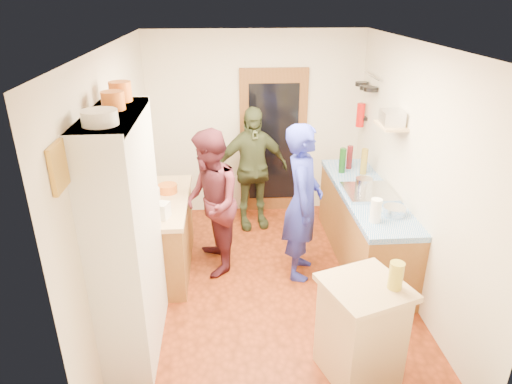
{
  "coord_description": "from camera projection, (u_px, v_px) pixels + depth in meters",
  "views": [
    {
      "loc": [
        -0.45,
        -4.27,
        3.05
      ],
      "look_at": [
        -0.13,
        0.15,
        1.09
      ],
      "focal_mm": 32.0,
      "sensor_mm": 36.0,
      "label": 1
    }
  ],
  "objects": [
    {
      "name": "floor",
      "position": [
        268.0,
        286.0,
        5.16
      ],
      "size": [
        3.0,
        4.0,
        0.02
      ],
      "primitive_type": "cube",
      "color": "maroon",
      "rests_on": "ground"
    },
    {
      "name": "ceiling",
      "position": [
        272.0,
        44.0,
        4.1
      ],
      "size": [
        3.0,
        4.0,
        0.02
      ],
      "primitive_type": "cube",
      "color": "silver",
      "rests_on": "ground"
    },
    {
      "name": "wall_back",
      "position": [
        256.0,
        125.0,
        6.46
      ],
      "size": [
        3.0,
        0.02,
        2.6
      ],
      "primitive_type": "cube",
      "color": "beige",
      "rests_on": "ground"
    },
    {
      "name": "wall_front",
      "position": [
        303.0,
        302.0,
        2.8
      ],
      "size": [
        3.0,
        0.02,
        2.6
      ],
      "primitive_type": "cube",
      "color": "beige",
      "rests_on": "ground"
    },
    {
      "name": "wall_left",
      "position": [
        119.0,
        183.0,
        4.53
      ],
      "size": [
        0.02,
        4.0,
        2.6
      ],
      "primitive_type": "cube",
      "color": "beige",
      "rests_on": "ground"
    },
    {
      "name": "wall_right",
      "position": [
        414.0,
        175.0,
        4.73
      ],
      "size": [
        0.02,
        4.0,
        2.6
      ],
      "primitive_type": "cube",
      "color": "beige",
      "rests_on": "ground"
    },
    {
      "name": "door_frame",
      "position": [
        273.0,
        143.0,
        6.55
      ],
      "size": [
        0.95,
        0.06,
        2.1
      ],
      "primitive_type": "cube",
      "color": "brown",
      "rests_on": "ground"
    },
    {
      "name": "door_glass",
      "position": [
        273.0,
        143.0,
        6.51
      ],
      "size": [
        0.7,
        0.02,
        1.7
      ],
      "primitive_type": "cube",
      "color": "black",
      "rests_on": "door_frame"
    },
    {
      "name": "hutch_body",
      "position": [
        128.0,
        240.0,
        3.9
      ],
      "size": [
        0.4,
        1.2,
        2.2
      ],
      "primitive_type": "cube",
      "color": "silver",
      "rests_on": "ground"
    },
    {
      "name": "hutch_top_shelf",
      "position": [
        112.0,
        116.0,
        3.46
      ],
      "size": [
        0.4,
        1.14,
        0.04
      ],
      "primitive_type": "cube",
      "color": "silver",
      "rests_on": "hutch_body"
    },
    {
      "name": "plate_stack",
      "position": [
        100.0,
        118.0,
        3.13
      ],
      "size": [
        0.25,
        0.25,
        0.1
      ],
      "primitive_type": "cylinder",
      "color": "white",
      "rests_on": "hutch_top_shelf"
    },
    {
      "name": "orange_pot_a",
      "position": [
        113.0,
        101.0,
        3.52
      ],
      "size": [
        0.18,
        0.18,
        0.14
      ],
      "primitive_type": "cylinder",
      "color": "orange",
      "rests_on": "hutch_top_shelf"
    },
    {
      "name": "orange_pot_b",
      "position": [
        120.0,
        92.0,
        3.78
      ],
      "size": [
        0.18,
        0.18,
        0.16
      ],
      "primitive_type": "cylinder",
      "color": "orange",
      "rests_on": "hutch_top_shelf"
    },
    {
      "name": "left_counter_base",
      "position": [
        163.0,
        236.0,
        5.32
      ],
      "size": [
        0.6,
        1.4,
        0.85
      ],
      "primitive_type": "cube",
      "color": "brown",
      "rests_on": "ground"
    },
    {
      "name": "left_counter_top",
      "position": [
        159.0,
        201.0,
        5.13
      ],
      "size": [
        0.64,
        1.44,
        0.05
      ],
      "primitive_type": "cube",
      "color": "tan",
      "rests_on": "left_counter_base"
    },
    {
      "name": "toaster",
      "position": [
        158.0,
        210.0,
        4.69
      ],
      "size": [
        0.26,
        0.21,
        0.17
      ],
      "primitive_type": "cube",
      "rotation": [
        0.0,
        0.0,
        -0.32
      ],
      "color": "white",
      "rests_on": "left_counter_top"
    },
    {
      "name": "kettle",
      "position": [
        153.0,
        196.0,
        4.97
      ],
      "size": [
        0.21,
        0.21,
        0.19
      ],
      "primitive_type": "cylinder",
      "rotation": [
        0.0,
        0.0,
        -0.29
      ],
      "color": "white",
      "rests_on": "left_counter_top"
    },
    {
      "name": "orange_bowl",
      "position": [
        168.0,
        189.0,
        5.28
      ],
      "size": [
        0.23,
        0.23,
        0.1
      ],
      "primitive_type": "cylinder",
      "rotation": [
        0.0,
        0.0,
        0.08
      ],
      "color": "orange",
      "rests_on": "left_counter_top"
    },
    {
      "name": "chopping_board",
      "position": [
        166.0,
        182.0,
        5.56
      ],
      "size": [
        0.31,
        0.23,
        0.02
      ],
      "primitive_type": "cube",
      "rotation": [
        0.0,
        0.0,
        0.04
      ],
      "color": "tan",
      "rests_on": "left_counter_top"
    },
    {
      "name": "right_counter_base",
      "position": [
        363.0,
        227.0,
        5.52
      ],
      "size": [
        0.6,
        2.2,
        0.84
      ],
      "primitive_type": "cube",
      "color": "brown",
      "rests_on": "ground"
    },
    {
      "name": "right_counter_top",
      "position": [
        367.0,
        194.0,
        5.34
      ],
      "size": [
        0.62,
        2.22,
        0.06
      ],
      "primitive_type": "cube",
      "color": "#034DB2",
      "rests_on": "right_counter_base"
    },
    {
      "name": "hob",
      "position": [
        369.0,
        192.0,
        5.25
      ],
      "size": [
        0.55,
        0.58,
        0.04
      ],
      "primitive_type": "cube",
      "color": "silver",
      "rests_on": "right_counter_top"
    },
    {
      "name": "pot_on_hob",
      "position": [
        364.0,
        183.0,
        5.28
      ],
      "size": [
        0.2,
        0.2,
        0.13
      ],
      "primitive_type": "cylinder",
      "color": "silver",
      "rests_on": "hob"
    },
    {
      "name": "bottle_a",
      "position": [
        342.0,
        160.0,
        5.82
      ],
      "size": [
        0.09,
        0.09,
        0.32
      ],
      "primitive_type": "cylinder",
      "rotation": [
        0.0,
        0.0,
        0.12
      ],
      "color": "#143F14",
      "rests_on": "right_counter_top"
    },
    {
      "name": "bottle_b",
      "position": [
        350.0,
        157.0,
        5.96
      ],
      "size": [
        0.08,
        0.08,
        0.31
      ],
      "primitive_type": "cylinder",
      "rotation": [
        0.0,
        0.0,
        -0.09
      ],
      "color": "#591419",
      "rests_on": "right_counter_top"
    },
    {
      "name": "bottle_c",
      "position": [
        364.0,
        162.0,
        5.77
      ],
      "size": [
        0.09,
        0.09,
        0.33
      ],
      "primitive_type": "cylinder",
      "rotation": [
        0.0,
        0.0,
        0.07
      ],
      "color": "olive",
      "rests_on": "right_counter_top"
    },
    {
      "name": "paper_towel",
      "position": [
        376.0,
        211.0,
        4.58
      ],
      "size": [
        0.14,
        0.14,
        0.25
      ],
      "primitive_type": "cylinder",
      "rotation": [
        0.0,
        0.0,
        -0.24
      ],
      "color": "white",
      "rests_on": "right_counter_top"
    },
    {
      "name": "mixing_bowl",
      "position": [
        394.0,
        211.0,
        4.75
      ],
      "size": [
        0.27,
        0.27,
        0.09
      ],
      "primitive_type": "cylinder",
      "rotation": [
        0.0,
        0.0,
        0.15
      ],
      "color": "silver",
      "rests_on": "right_counter_top"
    },
    {
      "name": "island_base",
      "position": [
        360.0,
        332.0,
        3.81
      ],
      "size": [
        0.7,
        0.7,
        0.86
      ],
      "primitive_type": "cube",
      "rotation": [
        0.0,
        0.0,
        0.34
      ],
      "color": "tan",
      "rests_on": "ground"
    },
    {
      "name": "island_top",
      "position": [
        366.0,
        287.0,
        3.63
      ],
      "size": [
        0.79,
        0.79,
        0.05
      ],
      "primitive_type": "cube",
      "rotation": [
        0.0,
        0.0,
        0.34
      ],
      "color": "tan",
      "rests_on": "island_base"
    },
    {
      "name": "cutting_board",
      "position": [
        357.0,
        284.0,
        3.65
      ],
      "size": [
        0.42,
        0.38,
        0.02
      ],
      "primitive_type": "cube",
      "rotation": [
        0.0,
        0.0,
        0.34
      ],
      "color": "white",
      "rests_on": "island_top"
    },
    {
      "name": "oil_jar",
      "position": [
        396.0,
        275.0,
        3.54
      ],
      "size": [
        0.15,
        0.15,
        0.23
      ],
      "primitive_type": "cylinder",
      "rotation": [
        0.0,
        0.0,
        0.34
      ],
      "color": "#AD9E2D",
      "rests_on": "island_top"
    },
    {
      "name": "pan_rail",
      "position": [
        372.0,
        76.0,
        5.82
      ],
      "size": [
        0.02,
        0.65,
        0.02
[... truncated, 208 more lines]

